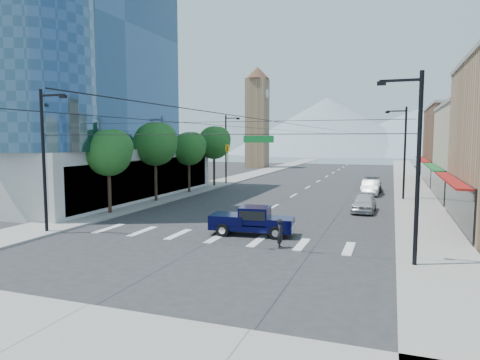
{
  "coord_description": "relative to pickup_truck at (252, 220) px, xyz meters",
  "views": [
    {
      "loc": [
        9.66,
        -21.96,
        5.98
      ],
      "look_at": [
        -0.63,
        6.93,
        3.0
      ],
      "focal_mm": 32.0,
      "sensor_mm": 36.0,
      "label": 1
    }
  ],
  "objects": [
    {
      "name": "ground",
      "position": [
        -1.56,
        -2.95,
        -0.93
      ],
      "size": [
        160.0,
        160.0,
        0.0
      ],
      "primitive_type": "plane",
      "color": "#28282B",
      "rests_on": "ground"
    },
    {
      "name": "sidewalk_left",
      "position": [
        -13.56,
        37.05,
        -0.85
      ],
      "size": [
        4.0,
        120.0,
        0.15
      ],
      "primitive_type": "cube",
      "color": "gray",
      "rests_on": "ground"
    },
    {
      "name": "sidewalk_right",
      "position": [
        10.44,
        37.05,
        -0.85
      ],
      "size": [
        4.0,
        120.0,
        0.15
      ],
      "primitive_type": "cube",
      "color": "gray",
      "rests_on": "ground"
    },
    {
      "name": "sidewalk_cross",
      "position": [
        -1.56,
        -14.95,
        -0.85
      ],
      "size": [
        28.0,
        4.0,
        0.15
      ],
      "primitive_type": "cube",
      "color": "gray",
      "rests_on": "ground"
    },
    {
      "name": "office_tower",
      "position": [
        -27.82,
        10.9,
        13.53
      ],
      "size": [
        29.5,
        27.0,
        30.0
      ],
      "color": "#B7B7B2",
      "rests_on": "ground"
    },
    {
      "name": "shop_far",
      "position": [
        18.44,
        37.05,
        4.07
      ],
      "size": [
        12.0,
        18.0,
        10.0
      ],
      "primitive_type": "cube",
      "color": "brown",
      "rests_on": "ground"
    },
    {
      "name": "clock_tower",
      "position": [
        -18.06,
        59.05,
        9.72
      ],
      "size": [
        4.8,
        4.8,
        20.4
      ],
      "color": "#8C6B4C",
      "rests_on": "ground"
    },
    {
      "name": "mountain_left",
      "position": [
        -16.56,
        147.05,
        10.07
      ],
      "size": [
        80.0,
        80.0,
        22.0
      ],
      "primitive_type": "cone",
      "color": "gray",
      "rests_on": "ground"
    },
    {
      "name": "mountain_right",
      "position": [
        18.44,
        157.05,
        8.07
      ],
      "size": [
        90.0,
        90.0,
        18.0
      ],
      "primitive_type": "cone",
      "color": "gray",
      "rests_on": "ground"
    },
    {
      "name": "tree_near",
      "position": [
        -12.63,
        3.15,
        4.06
      ],
      "size": [
        3.65,
        3.64,
        6.71
      ],
      "color": "black",
      "rests_on": "ground"
    },
    {
      "name": "tree_midnear",
      "position": [
        -12.63,
        10.15,
        4.67
      ],
      "size": [
        4.09,
        4.09,
        7.52
      ],
      "color": "black",
      "rests_on": "ground"
    },
    {
      "name": "tree_midfar",
      "position": [
        -12.63,
        17.15,
        4.06
      ],
      "size": [
        3.65,
        3.64,
        6.71
      ],
      "color": "black",
      "rests_on": "ground"
    },
    {
      "name": "tree_far",
      "position": [
        -12.63,
        24.15,
        4.67
      ],
      "size": [
        4.09,
        4.09,
        7.52
      ],
      "color": "black",
      "rests_on": "ground"
    },
    {
      "name": "signal_rig",
      "position": [
        -1.37,
        -3.95,
        3.72
      ],
      "size": [
        21.8,
        0.2,
        9.0
      ],
      "color": "black",
      "rests_on": "ground"
    },
    {
      "name": "lamp_pole_nw",
      "position": [
        -12.22,
        27.05,
        4.01
      ],
      "size": [
        2.0,
        0.25,
        9.0
      ],
      "color": "black",
      "rests_on": "ground"
    },
    {
      "name": "lamp_pole_ne",
      "position": [
        9.11,
        19.05,
        4.01
      ],
      "size": [
        2.0,
        0.25,
        9.0
      ],
      "color": "black",
      "rests_on": "ground"
    },
    {
      "name": "pickup_truck",
      "position": [
        0.0,
        0.0,
        0.0
      ],
      "size": [
        5.42,
        2.45,
        1.78
      ],
      "rotation": [
        0.0,
        0.0,
        0.1
      ],
      "color": "black",
      "rests_on": "ground"
    },
    {
      "name": "pedestrian",
      "position": [
        2.47,
        -2.51,
        -0.12
      ],
      "size": [
        0.46,
        0.64,
        1.62
      ],
      "primitive_type": "imported",
      "rotation": [
        0.0,
        0.0,
        1.7
      ],
      "color": "black",
      "rests_on": "ground"
    },
    {
      "name": "parked_car_near",
      "position": [
        6.07,
        10.97,
        -0.17
      ],
      "size": [
        1.94,
        4.48,
        1.51
      ],
      "primitive_type": "imported",
      "rotation": [
        0.0,
        0.0,
        -0.04
      ],
      "color": "silver",
      "rests_on": "ground"
    },
    {
      "name": "parked_car_mid",
      "position": [
        6.04,
        22.25,
        -0.13
      ],
      "size": [
        1.79,
        4.88,
        1.6
      ],
      "primitive_type": "imported",
      "rotation": [
        0.0,
        0.0,
        -0.02
      ],
      "color": "white",
      "rests_on": "ground"
    },
    {
      "name": "parked_car_far",
      "position": [
        6.04,
        25.77,
        -0.19
      ],
      "size": [
        2.26,
        5.15,
        1.47
      ],
      "primitive_type": "imported",
      "rotation": [
        0.0,
        0.0,
        0.04
      ],
      "color": "#2E2D30",
      "rests_on": "ground"
    }
  ]
}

